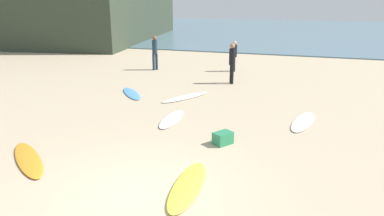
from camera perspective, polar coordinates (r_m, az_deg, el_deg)
ground_plane at (r=7.69m, az=-8.75°, el=-13.36°), size 120.00×120.00×0.00m
ocean_water at (r=45.92m, az=14.56°, el=11.64°), size 120.00×40.00×0.08m
surfboard_0 at (r=7.88m, az=-0.69°, el=-12.00°), size 0.76×2.31×0.09m
surfboard_1 at (r=12.25m, az=16.96°, el=-2.03°), size 0.96×2.31×0.06m
surfboard_2 at (r=9.92m, az=-24.19°, el=-7.29°), size 2.22×1.96×0.07m
surfboard_3 at (r=14.59m, az=-0.98°, el=1.75°), size 1.64×2.39×0.07m
surfboard_4 at (r=11.97m, az=-3.18°, el=-1.71°), size 0.67×2.00×0.07m
surfboard_5 at (r=15.34m, az=-9.42°, el=2.27°), size 1.78×1.99×0.06m
beachgoer_near at (r=16.94m, az=6.27°, el=7.29°), size 0.37×0.37×1.85m
beachgoer_mid at (r=20.21m, az=-5.83°, el=8.88°), size 0.38×0.38×1.86m
beachgoer_far at (r=19.86m, az=6.61°, el=8.28°), size 0.34×0.34×1.64m
beach_cooler at (r=10.03m, az=4.84°, el=-4.71°), size 0.57×0.62×0.34m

